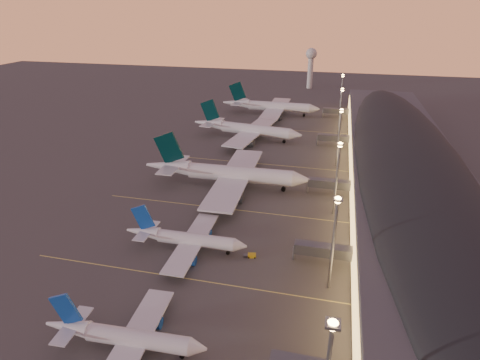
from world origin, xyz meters
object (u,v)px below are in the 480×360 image
object	(u,v)px
airliner_wide_far	(270,106)
radar_tower	(311,61)
airliner_wide_near	(226,173)
baggage_tug_c	(250,256)
airliner_narrow_south	(125,337)
airliner_narrow_north	(185,239)
airliner_wide_mid	(246,129)

from	to	relation	value
airliner_wide_far	radar_tower	size ratio (longest dim) A/B	1.93
airliner_wide_near	baggage_tug_c	size ratio (longest dim) A/B	17.85
airliner_narrow_south	baggage_tug_c	xyz separation A→B (m)	(18.20, 38.48, -2.80)
airliner_wide_near	radar_tower	distance (m)	207.85
airliner_wide_near	radar_tower	world-z (taller)	radar_tower
airliner_narrow_south	airliner_narrow_north	distance (m)	38.11
airliner_wide_near	baggage_tug_c	distance (m)	49.26
airliner_narrow_north	airliner_wide_far	size ratio (longest dim) A/B	0.59
airliner_narrow_north	radar_tower	distance (m)	253.05
airliner_narrow_north	baggage_tug_c	distance (m)	19.49
airliner_wide_near	airliner_wide_mid	xyz separation A→B (m)	(-5.71, 61.20, -0.42)
airliner_wide_near	airliner_wide_far	world-z (taller)	airliner_wide_near
airliner_wide_mid	baggage_tug_c	size ratio (longest dim) A/B	16.48
airliner_wide_mid	radar_tower	world-z (taller)	radar_tower
airliner_narrow_south	airliner_wide_mid	distance (m)	144.78
airliner_narrow_south	baggage_tug_c	bearing A→B (deg)	61.80
airliner_narrow_south	baggage_tug_c	size ratio (longest dim) A/B	9.65
airliner_narrow_north	airliner_wide_mid	distance (m)	106.68
airliner_narrow_south	airliner_wide_mid	world-z (taller)	airliner_wide_mid
airliner_narrow_south	radar_tower	distance (m)	290.95
airliner_wide_near	airliner_wide_mid	world-z (taller)	airliner_wide_near
airliner_narrow_south	radar_tower	world-z (taller)	radar_tower
airliner_wide_near	radar_tower	size ratio (longest dim) A/B	2.02
airliner_wide_near	airliner_narrow_south	bearing A→B (deg)	-90.35
airliner_narrow_south	airliner_wide_near	distance (m)	83.44
airliner_wide_mid	radar_tower	bearing A→B (deg)	90.22
airliner_narrow_south	baggage_tug_c	distance (m)	42.66
airliner_wide_far	baggage_tug_c	xyz separation A→B (m)	(21.28, -158.56, -4.71)
airliner_wide_mid	airliner_wide_far	size ratio (longest dim) A/B	0.96
airliner_narrow_south	airliner_wide_mid	bearing A→B (deg)	89.92
radar_tower	baggage_tug_c	bearing A→B (deg)	-89.12
airliner_narrow_south	airliner_wide_far	bearing A→B (deg)	88.00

